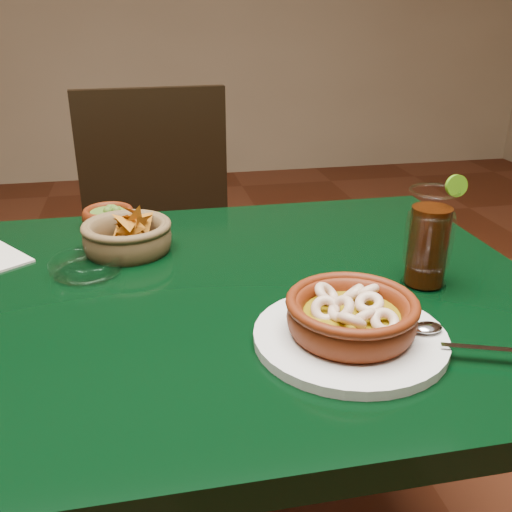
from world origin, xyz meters
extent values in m
cube|color=black|center=(0.00, 0.00, 0.73)|extent=(1.20, 0.80, 0.04)
cylinder|color=black|center=(0.54, 0.34, 0.35)|extent=(0.06, 0.06, 0.71)
cube|color=black|center=(0.03, 0.64, 0.47)|extent=(0.47, 0.47, 0.04)
cylinder|color=black|center=(-0.15, 0.44, 0.24)|extent=(0.04, 0.04, 0.47)
cylinder|color=black|center=(0.23, 0.46, 0.24)|extent=(0.04, 0.04, 0.47)
cylinder|color=black|center=(-0.18, 0.82, 0.24)|extent=(0.04, 0.04, 0.47)
cylinder|color=black|center=(0.20, 0.84, 0.24)|extent=(0.04, 0.04, 0.47)
cube|color=black|center=(0.01, 0.84, 0.73)|extent=(0.42, 0.06, 0.46)
cylinder|color=silver|center=(0.23, -0.19, 0.76)|extent=(0.25, 0.25, 0.01)
cylinder|color=#501A08|center=(0.23, -0.19, 0.77)|extent=(0.15, 0.15, 0.01)
torus|color=#501A08|center=(0.23, -0.19, 0.79)|extent=(0.19, 0.19, 0.04)
torus|color=#501A08|center=(0.23, -0.19, 0.81)|extent=(0.17, 0.17, 0.01)
cylinder|color=#725C08|center=(0.23, -0.19, 0.79)|extent=(0.13, 0.13, 0.01)
torus|color=beige|center=(0.26, -0.18, 0.80)|extent=(0.05, 0.05, 0.03)
torus|color=beige|center=(0.26, -0.15, 0.80)|extent=(0.05, 0.05, 0.04)
torus|color=beige|center=(0.25, -0.15, 0.80)|extent=(0.05, 0.05, 0.04)
torus|color=beige|center=(0.21, -0.15, 0.80)|extent=(0.04, 0.04, 0.04)
torus|color=beige|center=(0.20, -0.18, 0.80)|extent=(0.05, 0.05, 0.05)
torus|color=beige|center=(0.21, -0.19, 0.80)|extent=(0.04, 0.04, 0.04)
torus|color=beige|center=(0.22, -0.22, 0.80)|extent=(0.05, 0.05, 0.04)
torus|color=beige|center=(0.24, -0.21, 0.80)|extent=(0.04, 0.04, 0.04)
torus|color=beige|center=(0.26, -0.22, 0.80)|extent=(0.05, 0.05, 0.04)
cube|color=silver|center=(0.38, -0.26, 0.77)|extent=(0.10, 0.05, 0.00)
ellipsoid|color=silver|center=(0.33, -0.20, 0.77)|extent=(0.04, 0.03, 0.01)
cylinder|color=brown|center=(-0.05, 0.19, 0.75)|extent=(0.13, 0.13, 0.01)
torus|color=brown|center=(-0.05, 0.19, 0.78)|extent=(0.19, 0.19, 0.06)
torus|color=brown|center=(-0.05, 0.19, 0.80)|extent=(0.16, 0.16, 0.01)
cone|color=#AD6214|center=(-0.04, 0.17, 0.80)|extent=(0.05, 0.07, 0.08)
cone|color=#AD6214|center=(-0.05, 0.19, 0.80)|extent=(0.07, 0.05, 0.06)
cone|color=#AD6214|center=(-0.04, 0.17, 0.81)|extent=(0.07, 0.04, 0.07)
cone|color=#AD6214|center=(-0.04, 0.18, 0.77)|extent=(0.08, 0.06, 0.06)
cone|color=#AD6214|center=(-0.03, 0.19, 0.80)|extent=(0.07, 0.06, 0.06)
cone|color=#AD6214|center=(-0.06, 0.19, 0.79)|extent=(0.07, 0.04, 0.06)
cone|color=#AD6214|center=(-0.02, 0.20, 0.80)|extent=(0.08, 0.06, 0.06)
cone|color=#AD6214|center=(-0.07, 0.21, 0.78)|extent=(0.04, 0.08, 0.07)
cone|color=#AD6214|center=(-0.05, 0.18, 0.77)|extent=(0.05, 0.06, 0.07)
cone|color=#AD6214|center=(-0.04, 0.17, 0.80)|extent=(0.07, 0.03, 0.07)
cone|color=#AD6214|center=(-0.06, 0.19, 0.79)|extent=(0.05, 0.06, 0.07)
cone|color=#AD6214|center=(-0.05, 0.18, 0.79)|extent=(0.06, 0.08, 0.06)
cone|color=#AD6214|center=(-0.06, 0.16, 0.78)|extent=(0.05, 0.07, 0.07)
cone|color=#AD6214|center=(-0.06, 0.22, 0.78)|extent=(0.07, 0.05, 0.05)
cone|color=#AD6214|center=(-0.05, 0.20, 0.78)|extent=(0.04, 0.08, 0.07)
cone|color=#AD6214|center=(-0.05, 0.18, 0.81)|extent=(0.06, 0.05, 0.06)
cone|color=#AD6214|center=(-0.04, 0.21, 0.82)|extent=(0.06, 0.06, 0.06)
cone|color=#AD6214|center=(-0.05, 0.16, 0.81)|extent=(0.07, 0.07, 0.04)
cone|color=#AD6214|center=(-0.03, 0.18, 0.80)|extent=(0.04, 0.07, 0.08)
cone|color=#AD6214|center=(-0.05, 0.19, 0.81)|extent=(0.08, 0.05, 0.07)
cylinder|color=#501A08|center=(-0.09, 0.33, 0.75)|extent=(0.09, 0.09, 0.01)
torus|color=#501A08|center=(-0.09, 0.33, 0.77)|extent=(0.12, 0.12, 0.04)
cylinder|color=#345416|center=(-0.09, 0.33, 0.78)|extent=(0.07, 0.07, 0.01)
sphere|color=#345416|center=(-0.08, 0.34, 0.78)|extent=(0.02, 0.02, 0.02)
sphere|color=#345416|center=(-0.09, 0.34, 0.78)|extent=(0.02, 0.02, 0.02)
sphere|color=#345416|center=(-0.08, 0.33, 0.78)|extent=(0.02, 0.02, 0.02)
sphere|color=#345416|center=(-0.09, 0.33, 0.78)|extent=(0.02, 0.02, 0.02)
sphere|color=#345416|center=(-0.08, 0.34, 0.78)|extent=(0.02, 0.02, 0.02)
cylinder|color=white|center=(0.41, -0.04, 0.75)|extent=(0.07, 0.07, 0.01)
torus|color=white|center=(0.41, -0.04, 0.83)|extent=(0.15, 0.15, 0.09)
cylinder|color=black|center=(0.41, -0.04, 0.82)|extent=(0.06, 0.06, 0.12)
cube|color=silver|center=(0.42, -0.04, 0.85)|extent=(0.03, 0.03, 0.02)
cube|color=silver|center=(0.41, -0.05, 0.86)|extent=(0.03, 0.02, 0.02)
cube|color=silver|center=(0.40, -0.05, 0.85)|extent=(0.03, 0.03, 0.03)
cube|color=silver|center=(0.39, -0.04, 0.85)|extent=(0.03, 0.02, 0.03)
torus|color=white|center=(0.41, -0.04, 0.90)|extent=(0.08, 0.08, 0.00)
cylinder|color=#4A8811|center=(0.44, -0.04, 0.91)|extent=(0.03, 0.01, 0.03)
cylinder|color=white|center=(-0.12, 0.10, 0.75)|extent=(0.11, 0.11, 0.01)
torus|color=white|center=(-0.12, 0.10, 0.77)|extent=(0.13, 0.13, 0.03)
camera|label=1|loc=(-0.02, -0.79, 1.15)|focal=40.00mm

